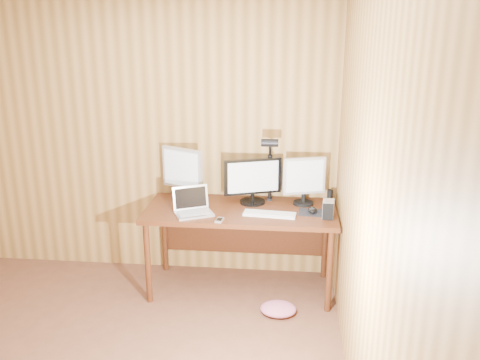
% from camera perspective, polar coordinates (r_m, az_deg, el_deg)
% --- Properties ---
extents(room_shell, '(4.00, 4.00, 4.00)m').
position_cam_1_polar(room_shell, '(2.88, -22.14, -4.42)').
color(room_shell, brown).
rests_on(room_shell, ground).
extents(desk, '(1.60, 0.70, 0.75)m').
position_cam_1_polar(desk, '(4.38, 0.16, -4.42)').
color(desk, '#451F0E').
rests_on(desk, floor).
extents(monitor_center, '(0.49, 0.22, 0.39)m').
position_cam_1_polar(monitor_center, '(4.35, 1.43, -0.06)').
color(monitor_center, black).
rests_on(monitor_center, desk).
extents(monitor_left, '(0.38, 0.22, 0.46)m').
position_cam_1_polar(monitor_left, '(4.45, -6.49, 0.88)').
color(monitor_left, black).
rests_on(monitor_left, desk).
extents(monitor_right, '(0.36, 0.17, 0.41)m').
position_cam_1_polar(monitor_right, '(4.35, 7.22, 0.05)').
color(monitor_right, black).
rests_on(monitor_right, desk).
extents(laptop, '(0.36, 0.33, 0.21)m').
position_cam_1_polar(laptop, '(4.19, -5.36, -3.00)').
color(laptop, silver).
rests_on(laptop, desk).
extents(keyboard, '(0.44, 0.17, 0.02)m').
position_cam_1_polar(keyboard, '(4.14, 3.34, -3.83)').
color(keyboard, white).
rests_on(keyboard, desk).
extents(mousepad, '(0.23, 0.20, 0.00)m').
position_cam_1_polar(mousepad, '(4.23, 8.11, -3.63)').
color(mousepad, black).
rests_on(mousepad, desk).
extents(mouse, '(0.10, 0.13, 0.04)m').
position_cam_1_polar(mouse, '(4.22, 8.13, -3.36)').
color(mouse, black).
rests_on(mouse, mousepad).
extents(hard_drive, '(0.10, 0.14, 0.14)m').
position_cam_1_polar(hard_drive, '(4.12, 9.88, -3.25)').
color(hard_drive, silver).
rests_on(hard_drive, desk).
extents(phone, '(0.07, 0.11, 0.01)m').
position_cam_1_polar(phone, '(4.02, -2.32, -4.51)').
color(phone, silver).
rests_on(phone, desk).
extents(speaker, '(0.05, 0.05, 0.12)m').
position_cam_1_polar(speaker, '(4.47, 10.05, -1.81)').
color(speaker, black).
rests_on(speaker, desk).
extents(desk_lamp, '(0.14, 0.20, 0.62)m').
position_cam_1_polar(desk_lamp, '(4.31, 3.37, 2.24)').
color(desk_lamp, black).
rests_on(desk_lamp, desk).
extents(fabric_pile, '(0.34, 0.30, 0.09)m').
position_cam_1_polar(fabric_pile, '(4.22, 4.32, -14.24)').
color(fabric_pile, '#C25E7B').
rests_on(fabric_pile, floor).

